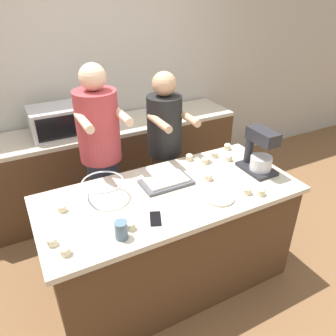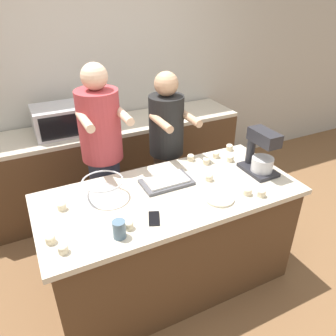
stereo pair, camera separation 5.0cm
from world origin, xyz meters
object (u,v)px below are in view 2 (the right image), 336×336
at_px(mixing_bowl, 103,188).
at_px(cupcake_9, 230,147).
at_px(microwave_oven, 61,120).
at_px(person_right, 167,153).
at_px(baking_tray, 167,181).
at_px(cupcake_1, 129,225).
at_px(cupcake_6, 248,191).
at_px(person_left, 104,161).
at_px(small_plate, 219,199).
at_px(cupcake_3, 230,158).
at_px(cupcake_7, 206,161).
at_px(cupcake_0, 63,248).
at_px(cupcake_5, 62,206).
at_px(cupcake_8, 216,154).
at_px(cupcake_10, 191,157).
at_px(cell_phone, 154,218).
at_px(cupcake_11, 50,239).
at_px(stand_mixer, 261,154).
at_px(cupcake_4, 262,193).
at_px(drinking_glass, 119,229).
at_px(cupcake_2, 209,177).

bearing_deg(mixing_bowl, cupcake_9, 10.15).
height_order(microwave_oven, cupcake_9, microwave_oven).
relative_size(person_right, baking_tray, 4.18).
bearing_deg(cupcake_1, cupcake_6, -1.62).
height_order(person_left, small_plate, person_left).
bearing_deg(cupcake_3, cupcake_7, 166.18).
distance_m(cupcake_0, cupcake_5, 0.42).
bearing_deg(cupcake_8, cupcake_10, 167.83).
bearing_deg(microwave_oven, cupcake_5, -100.86).
xyz_separation_m(cupcake_5, cupcake_8, (1.34, 0.18, 0.00)).
bearing_deg(person_left, cupcake_3, -25.50).
height_order(microwave_oven, small_plate, microwave_oven).
xyz_separation_m(mixing_bowl, cell_phone, (0.22, -0.39, -0.07)).
xyz_separation_m(cupcake_0, cupcake_3, (1.48, 0.48, 0.00)).
distance_m(cupcake_7, cupcake_10, 0.14).
xyz_separation_m(microwave_oven, cupcake_3, (1.17, -1.18, -0.13)).
bearing_deg(cupcake_1, cupcake_11, 169.86).
relative_size(person_right, cupcake_10, 26.01).
height_order(cell_phone, cupcake_10, cupcake_10).
bearing_deg(microwave_oven, person_right, -42.05).
xyz_separation_m(stand_mixer, cupcake_4, (-0.21, -0.28, -0.13)).
bearing_deg(cupcake_9, cupcake_7, -158.46).
relative_size(cupcake_5, cupcake_7, 1.00).
height_order(baking_tray, cupcake_7, cupcake_7).
relative_size(person_right, cupcake_1, 26.01).
bearing_deg(microwave_oven, drinking_glass, -89.32).
bearing_deg(cupcake_5, person_right, 26.92).
bearing_deg(cupcake_2, person_right, 94.34).
xyz_separation_m(cupcake_0, cupcake_5, (0.07, 0.41, 0.00)).
relative_size(cell_phone, cupcake_6, 2.61).
relative_size(baking_tray, cupcake_8, 6.23).
xyz_separation_m(cupcake_2, cupcake_5, (-1.08, 0.12, 0.00)).
height_order(person_right, cupcake_8, person_right).
xyz_separation_m(baking_tray, cupcake_9, (0.76, 0.26, 0.01)).
distance_m(stand_mixer, cupcake_10, 0.58).
relative_size(stand_mixer, cupcake_7, 5.84).
xyz_separation_m(person_left, cupcake_1, (-0.11, -0.91, 0.02)).
height_order(person_left, cupcake_11, person_left).
distance_m(person_right, cupcake_6, 0.95).
height_order(person_right, cupcake_11, person_right).
distance_m(stand_mixer, cupcake_7, 0.44).
distance_m(cupcake_5, cupcake_10, 1.14).
bearing_deg(stand_mixer, person_left, 146.53).
bearing_deg(cupcake_10, cupcake_8, -12.17).
xyz_separation_m(drinking_glass, cupcake_10, (0.86, 0.65, -0.03)).
xyz_separation_m(small_plate, cupcake_10, (0.11, 0.59, 0.02)).
distance_m(cupcake_8, cupcake_9, 0.20).
bearing_deg(person_left, cupcake_7, -28.33).
bearing_deg(cupcake_5, baking_tray, -1.13).
distance_m(drinking_glass, cupcake_1, 0.09).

